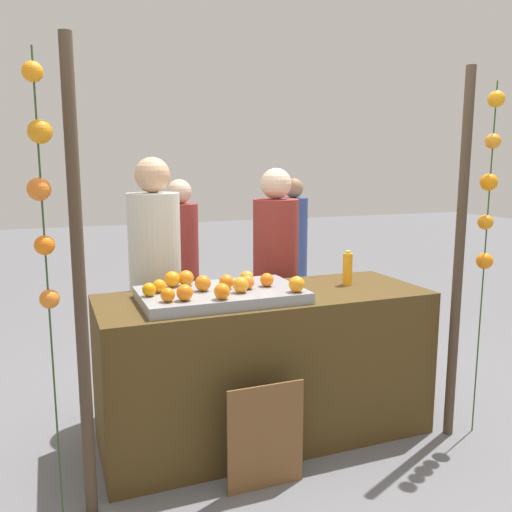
{
  "coord_description": "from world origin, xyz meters",
  "views": [
    {
      "loc": [
        -1.15,
        -2.8,
        1.61
      ],
      "look_at": [
        0.0,
        0.15,
        1.07
      ],
      "focal_mm": 37.57,
      "sensor_mm": 36.0,
      "label": 1
    }
  ],
  "objects_px": {
    "vendor_left": "(156,295)",
    "stall_counter": "(265,365)",
    "orange_0": "(172,279)",
    "vendor_right": "(275,288)",
    "orange_1": "(203,283)",
    "juice_bottle": "(348,269)",
    "chalkboard_sign": "(265,438)"
  },
  "relations": [
    {
      "from": "juice_bottle",
      "to": "stall_counter",
      "type": "bearing_deg",
      "value": -175.91
    },
    {
      "from": "orange_0",
      "to": "chalkboard_sign",
      "type": "distance_m",
      "value": 0.99
    },
    {
      "from": "juice_bottle",
      "to": "vendor_right",
      "type": "distance_m",
      "value": 0.68
    },
    {
      "from": "orange_0",
      "to": "vendor_left",
      "type": "distance_m",
      "value": 0.53
    },
    {
      "from": "vendor_left",
      "to": "stall_counter",
      "type": "bearing_deg",
      "value": -49.21
    },
    {
      "from": "orange_1",
      "to": "chalkboard_sign",
      "type": "xyz_separation_m",
      "value": [
        0.18,
        -0.46,
        -0.71
      ]
    },
    {
      "from": "chalkboard_sign",
      "to": "vendor_right",
      "type": "distance_m",
      "value": 1.34
    },
    {
      "from": "stall_counter",
      "to": "vendor_right",
      "type": "distance_m",
      "value": 0.78
    },
    {
      "from": "orange_1",
      "to": "juice_bottle",
      "type": "relative_size",
      "value": 0.41
    },
    {
      "from": "chalkboard_sign",
      "to": "juice_bottle",
      "type": "bearing_deg",
      "value": 35.06
    },
    {
      "from": "vendor_right",
      "to": "chalkboard_sign",
      "type": "bearing_deg",
      "value": -115.54
    },
    {
      "from": "vendor_right",
      "to": "juice_bottle",
      "type": "bearing_deg",
      "value": -68.19
    },
    {
      "from": "juice_bottle",
      "to": "chalkboard_sign",
      "type": "distance_m",
      "value": 1.18
    },
    {
      "from": "juice_bottle",
      "to": "vendor_right",
      "type": "xyz_separation_m",
      "value": [
        -0.24,
        0.59,
        -0.23
      ]
    },
    {
      "from": "orange_0",
      "to": "chalkboard_sign",
      "type": "xyz_separation_m",
      "value": [
        0.32,
        -0.62,
        -0.71
      ]
    },
    {
      "from": "orange_1",
      "to": "juice_bottle",
      "type": "height_order",
      "value": "juice_bottle"
    },
    {
      "from": "stall_counter",
      "to": "juice_bottle",
      "type": "bearing_deg",
      "value": 4.09
    },
    {
      "from": "orange_1",
      "to": "vendor_right",
      "type": "bearing_deg",
      "value": 42.89
    },
    {
      "from": "juice_bottle",
      "to": "chalkboard_sign",
      "type": "height_order",
      "value": "juice_bottle"
    },
    {
      "from": "stall_counter",
      "to": "orange_1",
      "type": "bearing_deg",
      "value": -173.82
    },
    {
      "from": "orange_1",
      "to": "vendor_right",
      "type": "distance_m",
      "value": 1.01
    },
    {
      "from": "vendor_right",
      "to": "orange_1",
      "type": "bearing_deg",
      "value": -137.11
    },
    {
      "from": "stall_counter",
      "to": "vendor_right",
      "type": "relative_size",
      "value": 1.21
    },
    {
      "from": "orange_1",
      "to": "chalkboard_sign",
      "type": "distance_m",
      "value": 0.87
    },
    {
      "from": "orange_0",
      "to": "vendor_right",
      "type": "bearing_deg",
      "value": 31.03
    },
    {
      "from": "stall_counter",
      "to": "juice_bottle",
      "type": "height_order",
      "value": "juice_bottle"
    },
    {
      "from": "juice_bottle",
      "to": "chalkboard_sign",
      "type": "bearing_deg",
      "value": -144.94
    },
    {
      "from": "stall_counter",
      "to": "orange_0",
      "type": "relative_size",
      "value": 21.29
    },
    {
      "from": "stall_counter",
      "to": "vendor_right",
      "type": "xyz_separation_m",
      "value": [
        0.34,
        0.63,
        0.31
      ]
    },
    {
      "from": "orange_1",
      "to": "juice_bottle",
      "type": "xyz_separation_m",
      "value": [
        0.96,
        0.08,
        -0.0
      ]
    },
    {
      "from": "orange_1",
      "to": "vendor_left",
      "type": "distance_m",
      "value": 0.69
    },
    {
      "from": "stall_counter",
      "to": "orange_1",
      "type": "relative_size",
      "value": 21.95
    }
  ]
}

